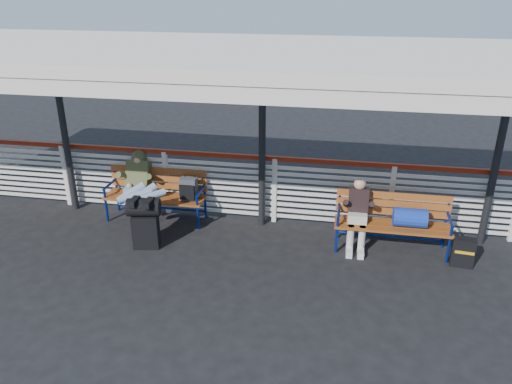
% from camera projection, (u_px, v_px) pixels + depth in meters
% --- Properties ---
extents(ground, '(60.00, 60.00, 0.00)m').
position_uv_depth(ground, '(127.00, 265.00, 7.65)').
color(ground, black).
rests_on(ground, ground).
extents(fence, '(12.08, 0.08, 1.24)m').
position_uv_depth(fence, '(166.00, 180.00, 9.10)').
color(fence, silver).
rests_on(fence, ground).
extents(canopy, '(12.60, 3.60, 3.16)m').
position_uv_depth(canopy, '(130.00, 54.00, 7.22)').
color(canopy, silver).
rests_on(canopy, ground).
extents(luggage_stack, '(0.56, 0.38, 0.85)m').
position_uv_depth(luggage_stack, '(145.00, 221.00, 8.00)').
color(luggage_stack, black).
rests_on(luggage_stack, ground).
extents(bench_left, '(1.80, 0.56, 0.92)m').
position_uv_depth(bench_left, '(164.00, 190.00, 8.89)').
color(bench_left, brown).
rests_on(bench_left, ground).
extents(bench_right, '(1.80, 0.56, 0.92)m').
position_uv_depth(bench_right, '(399.00, 217.00, 7.87)').
color(bench_right, brown).
rests_on(bench_right, ground).
extents(traveler_man, '(0.94, 1.58, 0.77)m').
position_uv_depth(traveler_man, '(139.00, 189.00, 8.55)').
color(traveler_man, '#8899B7').
rests_on(traveler_man, ground).
extents(companion_person, '(0.32, 0.66, 1.15)m').
position_uv_depth(companion_person, '(358.00, 214.00, 7.95)').
color(companion_person, beige).
rests_on(companion_person, ground).
extents(suitcase_side, '(0.35, 0.23, 0.46)m').
position_uv_depth(suitcase_side, '(463.00, 252.00, 7.56)').
color(suitcase_side, black).
rests_on(suitcase_side, ground).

